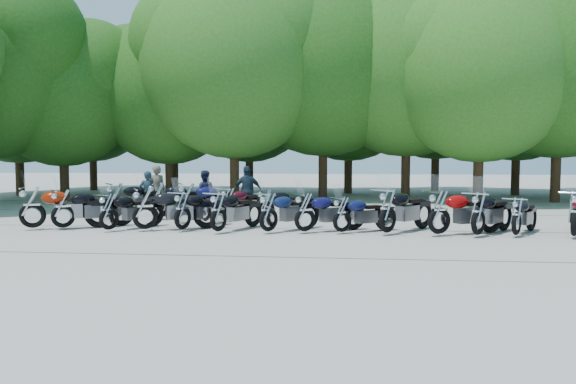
# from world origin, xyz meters

# --- Properties ---
(ground) EXTENTS (90.00, 90.00, 0.00)m
(ground) POSITION_xyz_m (0.00, 0.00, 0.00)
(ground) COLOR #9B968C
(ground) RESTS_ON ground
(tree_0) EXTENTS (7.50, 7.50, 9.21)m
(tree_0) POSITION_xyz_m (-15.42, 12.98, 5.45)
(tree_0) COLOR #3A2614
(tree_0) RESTS_ON ground
(tree_1) EXTENTS (6.97, 6.97, 8.55)m
(tree_1) POSITION_xyz_m (-12.04, 11.24, 5.06)
(tree_1) COLOR #3A2614
(tree_1) RESTS_ON ground
(tree_2) EXTENTS (7.31, 7.31, 8.97)m
(tree_2) POSITION_xyz_m (-7.25, 12.84, 5.31)
(tree_2) COLOR #3A2614
(tree_2) RESTS_ON ground
(tree_3) EXTENTS (8.70, 8.70, 10.67)m
(tree_3) POSITION_xyz_m (-3.57, 11.24, 6.32)
(tree_3) COLOR #3A2614
(tree_3) RESTS_ON ground
(tree_4) EXTENTS (9.13, 9.13, 11.20)m
(tree_4) POSITION_xyz_m (0.54, 13.09, 6.64)
(tree_4) COLOR #3A2614
(tree_4) RESTS_ON ground
(tree_5) EXTENTS (9.04, 9.04, 11.10)m
(tree_5) POSITION_xyz_m (4.61, 13.20, 6.57)
(tree_5) COLOR #3A2614
(tree_5) RESTS_ON ground
(tree_6) EXTENTS (8.00, 8.00, 9.82)m
(tree_6) POSITION_xyz_m (7.55, 10.82, 5.81)
(tree_6) COLOR #3A2614
(tree_6) RESTS_ON ground
(tree_7) EXTENTS (8.79, 8.79, 10.79)m
(tree_7) POSITION_xyz_m (11.20, 11.78, 6.39)
(tree_7) COLOR #3A2614
(tree_7) RESTS_ON ground
(tree_9) EXTENTS (7.59, 7.59, 9.32)m
(tree_9) POSITION_xyz_m (-13.53, 17.59, 5.52)
(tree_9) COLOR #3A2614
(tree_9) RESTS_ON ground
(tree_10) EXTENTS (7.78, 7.78, 9.55)m
(tree_10) POSITION_xyz_m (-8.29, 16.97, 5.66)
(tree_10) COLOR #3A2614
(tree_10) RESTS_ON ground
(tree_11) EXTENTS (7.56, 7.56, 9.28)m
(tree_11) POSITION_xyz_m (-3.76, 16.43, 5.49)
(tree_11) COLOR #3A2614
(tree_11) RESTS_ON ground
(tree_12) EXTENTS (7.88, 7.88, 9.67)m
(tree_12) POSITION_xyz_m (1.80, 16.47, 5.72)
(tree_12) COLOR #3A2614
(tree_12) RESTS_ON ground
(tree_13) EXTENTS (8.31, 8.31, 10.20)m
(tree_13) POSITION_xyz_m (6.69, 17.47, 6.04)
(tree_13) COLOR #3A2614
(tree_13) RESTS_ON ground
(tree_14) EXTENTS (8.02, 8.02, 9.84)m
(tree_14) POSITION_xyz_m (10.68, 16.09, 5.83)
(tree_14) COLOR #3A2614
(tree_14) RESTS_ON ground
(motorcycle_0) EXTENTS (2.67, 1.70, 1.45)m
(motorcycle_0) POSITION_xyz_m (-7.38, 0.46, 0.72)
(motorcycle_0) COLOR maroon
(motorcycle_0) RESTS_ON ground
(motorcycle_1) EXTENTS (2.31, 2.06, 1.35)m
(motorcycle_1) POSITION_xyz_m (-6.52, 0.61, 0.67)
(motorcycle_1) COLOR black
(motorcycle_1) RESTS_ON ground
(motorcycle_2) EXTENTS (1.74, 2.21, 1.24)m
(motorcycle_2) POSITION_xyz_m (-5.03, 0.38, 0.62)
(motorcycle_2) COLOR black
(motorcycle_2) RESTS_ON ground
(motorcycle_3) EXTENTS (2.58, 1.80, 1.42)m
(motorcycle_3) POSITION_xyz_m (-4.02, 0.55, 0.71)
(motorcycle_3) COLOR black
(motorcycle_3) RESTS_ON ground
(motorcycle_4) EXTENTS (1.60, 2.38, 1.30)m
(motorcycle_4) POSITION_xyz_m (-2.95, 0.65, 0.65)
(motorcycle_4) COLOR black
(motorcycle_4) RESTS_ON ground
(motorcycle_5) EXTENTS (1.65, 2.41, 1.32)m
(motorcycle_5) POSITION_xyz_m (-1.83, 0.35, 0.66)
(motorcycle_5) COLOR black
(motorcycle_5) RESTS_ON ground
(motorcycle_6) EXTENTS (2.01, 2.21, 1.30)m
(motorcycle_6) POSITION_xyz_m (-0.44, 0.50, 0.65)
(motorcycle_6) COLOR #0E183F
(motorcycle_6) RESTS_ON ground
(motorcycle_7) EXTENTS (2.28, 1.84, 1.29)m
(motorcycle_7) POSITION_xyz_m (0.57, 0.61, 0.64)
(motorcycle_7) COLOR #0E0D3C
(motorcycle_7) RESTS_ON ground
(motorcycle_8) EXTENTS (2.07, 1.68, 1.17)m
(motorcycle_8) POSITION_xyz_m (1.60, 0.65, 0.59)
(motorcycle_8) COLOR #0D1139
(motorcycle_8) RESTS_ON ground
(motorcycle_9) EXTENTS (2.19, 2.49, 1.44)m
(motorcycle_9) POSITION_xyz_m (2.84, 0.54, 0.72)
(motorcycle_9) COLOR black
(motorcycle_9) RESTS_ON ground
(motorcycle_10) EXTENTS (2.55, 1.88, 1.41)m
(motorcycle_10) POSITION_xyz_m (4.21, 0.44, 0.70)
(motorcycle_10) COLOR #940506
(motorcycle_10) RESTS_ON ground
(motorcycle_11) EXTENTS (2.05, 2.39, 1.38)m
(motorcycle_11) POSITION_xyz_m (5.22, 0.39, 0.69)
(motorcycle_11) COLOR black
(motorcycle_11) RESTS_ON ground
(motorcycle_12) EXTENTS (1.66, 2.17, 1.21)m
(motorcycle_12) POSITION_xyz_m (6.24, 0.52, 0.60)
(motorcycle_12) COLOR black
(motorcycle_12) RESTS_ON ground
(motorcycle_13) EXTENTS (1.82, 2.59, 1.42)m
(motorcycle_13) POSITION_xyz_m (7.68, 0.41, 0.71)
(motorcycle_13) COLOR maroon
(motorcycle_13) RESTS_ON ground
(motorcycle_14) EXTENTS (2.39, 2.16, 1.40)m
(motorcycle_14) POSITION_xyz_m (-6.05, 3.35, 0.70)
(motorcycle_14) COLOR black
(motorcycle_14) RESTS_ON ground
(motorcycle_15) EXTENTS (2.58, 1.94, 1.43)m
(motorcycle_15) POSITION_xyz_m (-4.56, 3.25, 0.72)
(motorcycle_15) COLOR black
(motorcycle_15) RESTS_ON ground
(motorcycle_16) EXTENTS (2.60, 1.76, 1.42)m
(motorcycle_16) POSITION_xyz_m (-3.55, 3.36, 0.71)
(motorcycle_16) COLOR #0E0F3E
(motorcycle_16) RESTS_ON ground
(motorcycle_17) EXTENTS (1.80, 2.21, 1.25)m
(motorcycle_17) POSITION_xyz_m (-2.15, 3.12, 0.63)
(motorcycle_17) COLOR #370714
(motorcycle_17) RESTS_ON ground
(motorcycle_18) EXTENTS (2.22, 1.52, 1.22)m
(motorcycle_18) POSITION_xyz_m (-0.90, 3.16, 0.61)
(motorcycle_18) COLOR black
(motorcycle_18) RESTS_ON ground
(rider_0) EXTENTS (0.67, 0.52, 1.62)m
(rider_0) POSITION_xyz_m (-5.24, 4.14, 0.81)
(rider_0) COLOR #1A2D37
(rider_0) RESTS_ON ground
(rider_1) EXTENTS (0.91, 0.78, 1.63)m
(rider_1) POSITION_xyz_m (-3.33, 4.59, 0.82)
(rider_1) COLOR #202643
(rider_1) RESTS_ON ground
(rider_2) EXTENTS (1.14, 0.78, 1.80)m
(rider_2) POSITION_xyz_m (-1.79, 4.71, 0.90)
(rider_2) COLOR #1E3240
(rider_2) RESTS_ON ground
(rider_3) EXTENTS (0.77, 0.64, 1.81)m
(rider_3) POSITION_xyz_m (-5.18, 4.86, 0.90)
(rider_3) COLOR brown
(rider_3) RESTS_ON ground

